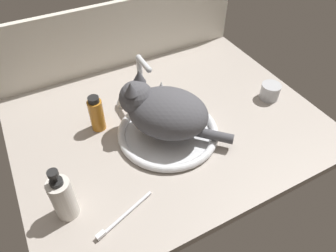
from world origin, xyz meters
TOP-DOWN VIEW (x-y plane):
  - countertop at (0.00, 0.00)cm, footprint 105.14×82.38cm
  - backsplash_wall at (0.00, 42.39)cm, footprint 105.14×2.40cm
  - sink_basin at (-2.95, -5.23)cm, footprint 34.15×34.15cm
  - faucet at (-2.95, 15.38)cm, footprint 20.15×11.22cm
  - cat at (-4.44, -3.74)cm, footprint 32.87×32.76cm
  - metal_jar at (40.51, -6.01)cm, footprint 7.30×7.30cm
  - amber_bottle at (-22.52, 8.99)cm, footprint 4.88×4.88cm
  - soap_pump_bottle at (-40.81, -18.63)cm, footprint 6.01×6.01cm
  - toothbrush at (-28.00, -27.02)cm, footprint 18.50×7.41cm

SIDE VIEW (x-z plane):
  - countertop at x=0.00cm, z-range 0.00..3.00cm
  - toothbrush at x=-28.00cm, z-range 2.76..4.46cm
  - sink_basin at x=-2.95cm, z-range 2.85..5.41cm
  - metal_jar at x=40.51cm, z-range 3.02..9.08cm
  - amber_bottle at x=-22.52cm, z-range 2.64..16.06cm
  - soap_pump_bottle at x=-40.81cm, z-range 1.11..19.12cm
  - faucet at x=-2.95cm, z-range 1.07..20.44cm
  - cat at x=-4.44cm, z-range 3.87..23.02cm
  - backsplash_wall at x=0.00cm, z-range 0.00..30.49cm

